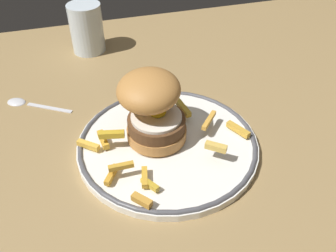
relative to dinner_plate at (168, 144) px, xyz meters
The scene contains 6 objects.
ground_plane 3.71cm from the dinner_plate, ahead, with size 144.29×105.05×4.00cm, color #96784A.
dinner_plate is the anchor object (origin of this frame).
burger 6.90cm from the dinner_plate, 130.38° to the left, with size 13.57×13.71×11.21cm.
fries_pile 2.87cm from the dinner_plate, 146.62° to the left, with size 26.85×26.53×2.93cm.
water_glass 37.96cm from the dinner_plate, 101.93° to the left, with size 7.37×7.37×10.80cm.
spoon 29.70cm from the dinner_plate, 139.11° to the left, with size 12.13×8.58×0.90cm.
Camera 1 is at (-14.56, -40.48, 39.65)cm, focal length 38.27 mm.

